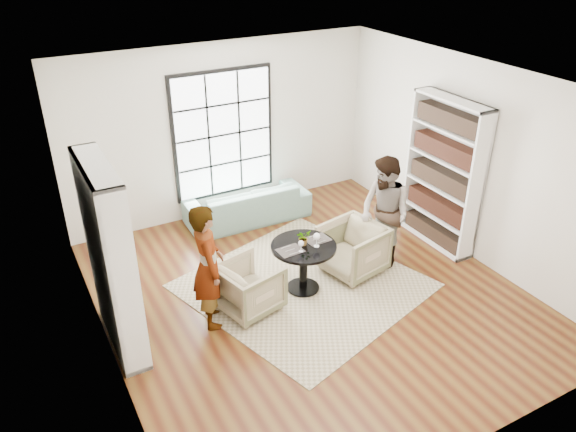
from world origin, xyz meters
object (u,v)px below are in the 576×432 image
armchair_right (352,249)px  flower_centerpiece (303,238)px  armchair_left (249,287)px  sofa (247,203)px  person_right (385,213)px  wine_glass_right (317,237)px  pedestal_table (303,258)px  wine_glass_left (301,244)px  person_left (208,266)px

armchair_right → flower_centerpiece: bearing=-100.2°
armchair_left → flower_centerpiece: flower_centerpiece is taller
sofa → person_right: size_ratio=1.24×
person_right → wine_glass_right: bearing=-89.8°
person_right → pedestal_table: bearing=-94.8°
armchair_left → wine_glass_left: bearing=-110.3°
person_left → pedestal_table: bearing=-77.0°
pedestal_table → sofa: (0.20, 2.29, -0.22)m
armchair_left → wine_glass_left: 0.91m
flower_centerpiece → person_right: bearing=1.0°
wine_glass_left → flower_centerpiece: (0.13, 0.15, -0.02)m
person_left → flower_centerpiece: 1.43m
sofa → flower_centerpiece: size_ratio=9.85×
sofa → flower_centerpiece: (-0.19, -2.27, 0.53)m
sofa → armchair_left: bearing=66.9°
person_right → wine_glass_left: 1.54m
wine_glass_right → person_right: bearing=7.1°
wine_glass_left → armchair_right: bearing=10.2°
armchair_left → wine_glass_left: (0.75, -0.08, 0.50)m
person_left → person_right: 2.83m
pedestal_table → wine_glass_left: wine_glass_left is taller
sofa → person_left: (-1.61, -2.34, 0.54)m
person_left → person_right: person_right is taller
wine_glass_left → wine_glass_right: wine_glass_right is taller
wine_glass_left → wine_glass_right: bearing=3.8°
wine_glass_right → sofa: bearing=88.6°
sofa → wine_glass_left: wine_glass_left is taller
person_left → wine_glass_right: person_left is taller
pedestal_table → wine_glass_left: 0.37m
person_right → wine_glass_right: (-1.28, -0.16, 0.02)m
flower_centerpiece → pedestal_table: bearing=-110.6°
wine_glass_left → armchair_left: bearing=173.6°
armchair_right → person_right: size_ratio=0.49×
armchair_right → person_right: person_right is taller
sofa → wine_glass_left: size_ratio=12.30×
pedestal_table → wine_glass_left: bearing=-132.8°
person_right → sofa: bearing=-158.3°
person_left → flower_centerpiece: person_left is taller
person_left → person_right: bearing=-76.8°
pedestal_table → person_left: size_ratio=0.54×
armchair_left → armchair_right: armchair_right is taller
person_right → wine_glass_left: size_ratio=9.89×
pedestal_table → armchair_right: (0.87, 0.05, -0.15)m
armchair_left → flower_centerpiece: bearing=-99.4°
wine_glass_right → person_left: bearing=177.6°
person_right → armchair_right: bearing=-96.9°
armchair_right → sofa: bearing=-175.1°
armchair_right → person_right: (0.55, 0.00, 0.47)m
person_right → flower_centerpiece: size_ratio=7.91×
pedestal_table → person_left: person_left is taller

